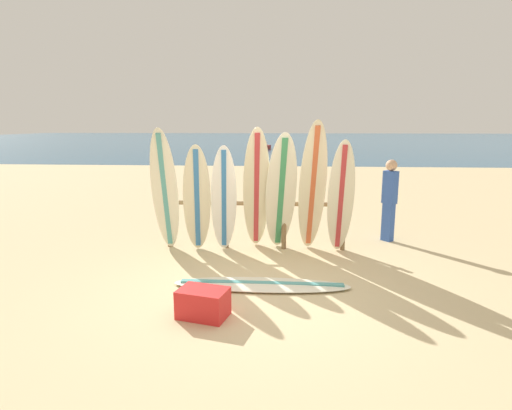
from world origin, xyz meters
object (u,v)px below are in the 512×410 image
object	(u,v)px
surfboard_leaning_left	(197,199)
surfboard_leaning_center_right	(281,194)
surfboard_leaning_far_right	(341,199)
surfboard_lying_on_sand	(262,285)
surfboard_rack	(255,215)
surfboard_leaning_far_left	(165,192)
surfboard_leaning_center_left	(224,199)
surfboard_leaning_right	(312,188)
small_boat_offshore	(263,147)
surfboard_leaning_center	(256,191)
cooler_box	(203,303)
beachgoer_standing	(390,197)

from	to	relation	value
surfboard_leaning_left	surfboard_leaning_center_right	xyz separation A→B (m)	(1.53, 0.09, 0.11)
surfboard_leaning_far_right	surfboard_lying_on_sand	bearing A→B (deg)	-130.41
surfboard_rack	surfboard_leaning_far_left	world-z (taller)	surfboard_leaning_far_left
surfboard_leaning_far_left	surfboard_lying_on_sand	bearing A→B (deg)	-39.07
surfboard_leaning_center_left	surfboard_leaning_right	world-z (taller)	surfboard_leaning_right
surfboard_leaning_center_left	surfboard_leaning_far_right	world-z (taller)	surfboard_leaning_far_right
surfboard_leaning_right	small_boat_offshore	size ratio (longest dim) A/B	1.00
surfboard_lying_on_sand	surfboard_rack	bearing A→B (deg)	97.09
surfboard_leaning_center_left	surfboard_leaning_center_right	distance (m)	1.05
surfboard_leaning_center	cooler_box	bearing A→B (deg)	-100.22
surfboard_rack	surfboard_lying_on_sand	bearing A→B (deg)	-82.91
surfboard_rack	surfboard_lying_on_sand	world-z (taller)	surfboard_rack
surfboard_rack	surfboard_leaning_far_left	size ratio (longest dim) A/B	1.48
surfboard_rack	beachgoer_standing	distance (m)	2.79
surfboard_leaning_center	surfboard_leaning_far_left	bearing A→B (deg)	-174.34
surfboard_leaning_left	surfboard_leaning_center	distance (m)	1.10
surfboard_leaning_center_left	surfboard_leaning_left	bearing A→B (deg)	-167.66
surfboard_leaning_center_right	surfboard_leaning_center_left	bearing A→B (deg)	179.30
surfboard_leaning_left	cooler_box	bearing A→B (deg)	-76.89
surfboard_leaning_left	beachgoer_standing	world-z (taller)	surfboard_leaning_left
surfboard_leaning_center_left	cooler_box	distance (m)	2.81
surfboard_leaning_center_right	surfboard_lying_on_sand	distance (m)	2.00
surfboard_lying_on_sand	small_boat_offshore	bearing A→B (deg)	93.03
surfboard_leaning_center_left	beachgoer_standing	distance (m)	3.39
surfboard_leaning_right	surfboard_leaning_far_right	distance (m)	0.54
small_boat_offshore	cooler_box	xyz separation A→B (m)	(1.09, -34.31, -0.08)
surfboard_leaning_center	surfboard_leaning_center_right	world-z (taller)	surfboard_leaning_center
cooler_box	surfboard_leaning_left	bearing A→B (deg)	117.26
surfboard_leaning_center_left	beachgoer_standing	size ratio (longest dim) A/B	1.21
beachgoer_standing	small_boat_offshore	bearing A→B (deg)	97.82
surfboard_rack	surfboard_leaning_left	distance (m)	1.16
surfboard_leaning_left	surfboard_leaning_right	world-z (taller)	surfboard_leaning_right
surfboard_leaning_center_left	surfboard_rack	bearing A→B (deg)	26.48
surfboard_leaning_far_right	cooler_box	size ratio (longest dim) A/B	3.56
surfboard_lying_on_sand	beachgoer_standing	world-z (taller)	beachgoer_standing
surfboard_leaning_far_right	beachgoer_standing	world-z (taller)	surfboard_leaning_far_right
surfboard_leaning_center	cooler_box	xyz separation A→B (m)	(-0.48, -2.67, -0.99)
surfboard_leaning_left	beachgoer_standing	distance (m)	3.88
surfboard_leaning_center_left	surfboard_leaning_far_right	xyz separation A→B (m)	(2.11, -0.12, 0.06)
surfboard_leaning_far_left	surfboard_lying_on_sand	size ratio (longest dim) A/B	0.89
surfboard_leaning_center	surfboard_leaning_right	world-z (taller)	surfboard_leaning_right
surfboard_lying_on_sand	cooler_box	xyz separation A→B (m)	(-0.67, -1.01, 0.14)
surfboard_leaning_right	beachgoer_standing	size ratio (longest dim) A/B	1.47
surfboard_leaning_center	surfboard_leaning_right	xyz separation A→B (m)	(1.01, 0.02, 0.06)
surfboard_leaning_center_right	surfboard_leaning_left	bearing A→B (deg)	-176.55
surfboard_leaning_center_left	surfboard_leaning_center	distance (m)	0.62
surfboard_leaning_far_left	surfboard_leaning_center_left	size ratio (longest dim) A/B	1.16
surfboard_leaning_right	beachgoer_standing	bearing A→B (deg)	31.37
surfboard_leaning_left	surfboard_leaning_center_left	size ratio (longest dim) A/B	1.01
surfboard_leaning_center_right	cooler_box	xyz separation A→B (m)	(-0.93, -2.67, -0.95)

